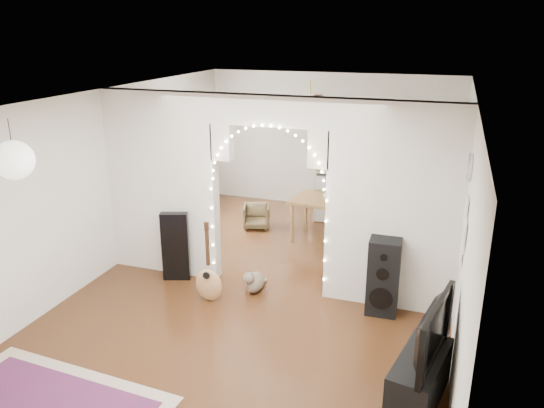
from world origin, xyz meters
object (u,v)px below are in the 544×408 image
(acoustic_guitar, at_px, (208,272))
(dining_table, at_px, (328,204))
(media_console, at_px, (419,379))
(dining_chair_left, at_px, (256,216))
(floor_speaker, at_px, (383,277))
(bookcase, at_px, (350,190))
(dining_chair_right, at_px, (371,250))

(acoustic_guitar, xyz_separation_m, dining_table, (1.02, 2.57, 0.26))
(media_console, relative_size, dining_chair_left, 2.09)
(floor_speaker, bearing_deg, dining_table, 118.12)
(bookcase, distance_m, dining_table, 0.99)
(bookcase, distance_m, dining_chair_right, 1.86)
(bookcase, relative_size, dining_chair_right, 2.43)
(floor_speaker, xyz_separation_m, bookcase, (-1.04, 3.10, 0.16))
(acoustic_guitar, height_order, bookcase, bookcase)
(acoustic_guitar, xyz_separation_m, dining_chair_right, (1.88, 1.86, -0.17))
(floor_speaker, relative_size, dining_chair_left, 2.13)
(media_console, relative_size, bookcase, 0.75)
(floor_speaker, distance_m, dining_chair_right, 1.48)
(acoustic_guitar, distance_m, dining_table, 2.78)
(floor_speaker, xyz_separation_m, dining_chair_right, (-0.36, 1.41, -0.26))
(dining_table, bearing_deg, bookcase, 85.77)
(dining_chair_right, bearing_deg, media_console, -80.44)
(media_console, bearing_deg, dining_table, 127.32)
(media_console, xyz_separation_m, bookcase, (-1.62, 4.72, 0.41))
(media_console, height_order, bookcase, bookcase)
(bookcase, height_order, dining_chair_right, bookcase)
(acoustic_guitar, height_order, media_console, acoustic_guitar)
(dining_chair_left, relative_size, dining_chair_right, 0.87)
(bookcase, bearing_deg, dining_chair_left, -139.27)
(bookcase, bearing_deg, dining_table, -85.44)
(floor_speaker, distance_m, dining_chair_left, 3.52)
(floor_speaker, relative_size, bookcase, 0.76)
(dining_chair_right, bearing_deg, bookcase, 104.23)
(floor_speaker, height_order, dining_chair_left, floor_speaker)
(acoustic_guitar, bearing_deg, dining_chair_right, 42.58)
(dining_table, bearing_deg, floor_speaker, -53.59)
(bookcase, relative_size, dining_table, 1.04)
(dining_table, xyz_separation_m, dining_chair_left, (-1.38, 0.23, -0.46))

